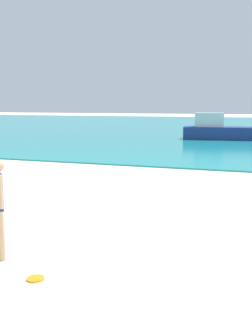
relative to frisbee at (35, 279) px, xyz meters
name	(u,v)px	position (x,y,z in m)	size (l,w,h in m)	color
frisbee	(35,279)	(0.00, 0.00, 0.00)	(0.24, 0.24, 0.03)	orange
boat_near	(220,130)	(-0.41, 22.76, 0.64)	(5.25, 2.27, 1.73)	navy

